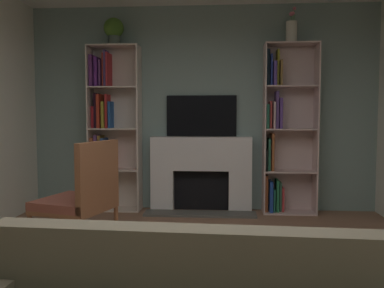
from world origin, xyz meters
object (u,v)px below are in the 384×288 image
fireplace (201,172)px  tv (202,116)px  potted_plant (114,30)px  armchair (82,196)px  bookshelf_left (109,130)px  bookshelf_right (282,132)px  vase_with_flowers (292,31)px

fireplace → tv: (0.00, 0.09, 0.76)m
potted_plant → fireplace: bearing=1.7°
tv → armchair: size_ratio=0.90×
tv → bookshelf_left: size_ratio=0.43×
bookshelf_right → vase_with_flowers: vase_with_flowers is taller
bookshelf_left → tv: bearing=3.9°
vase_with_flowers → armchair: bearing=-143.3°
bookshelf_right → potted_plant: bearing=-179.2°
bookshelf_right → potted_plant: size_ratio=6.11×
tv → bookshelf_right: bearing=-4.6°
bookshelf_right → potted_plant: potted_plant is taller
vase_with_flowers → tv: bearing=174.3°
fireplace → vase_with_flowers: size_ratio=3.12×
fireplace → bookshelf_left: bearing=-179.9°
tv → potted_plant: size_ratio=2.60×
bookshelf_left → potted_plant: bearing=-18.6°
bookshelf_right → bookshelf_left: bearing=-180.0°
tv → bookshelf_left: bearing=-176.1°
bookshelf_right → vase_with_flowers: bearing=-19.2°
fireplace → bookshelf_right: size_ratio=0.65×
vase_with_flowers → bookshelf_right: bearing=160.8°
fireplace → tv: 0.77m
tv → vase_with_flowers: 1.62m
fireplace → armchair: 2.01m
armchair → vase_with_flowers: bearing=36.7°
potted_plant → bookshelf_right: bearing=0.8°
tv → bookshelf_right: bookshelf_right is taller
bookshelf_left → armchair: bearing=-83.1°
potted_plant → vase_with_flowers: vase_with_flowers is taller
fireplace → armchair: armchair is taller
fireplace → vase_with_flowers: vase_with_flowers is taller
potted_plant → armchair: potted_plant is taller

